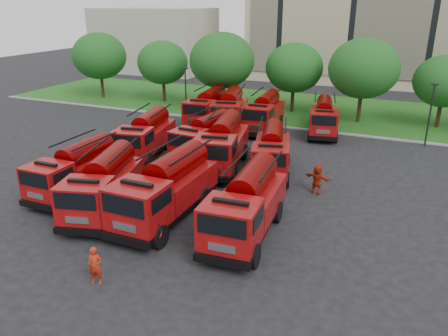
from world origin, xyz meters
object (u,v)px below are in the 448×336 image
(firefighter_0, at_px, (97,283))
(firefighter_2, at_px, (240,240))
(fire_truck_0, at_px, (76,169))
(fire_truck_7, at_px, (272,151))
(fire_truck_1, at_px, (104,184))
(fire_truck_9, at_px, (230,110))
(firefighter_5, at_px, (316,193))
(fire_truck_4, at_px, (146,135))
(firefighter_4, at_px, (193,167))
(fire_truck_8, at_px, (208,108))
(fire_truck_6, at_px, (223,144))
(fire_truck_5, at_px, (205,136))
(firefighter_1, at_px, (157,249))
(firefighter_3, at_px, (235,258))
(fire_truck_11, at_px, (324,117))
(fire_truck_3, at_px, (246,204))
(fire_truck_2, at_px, (166,188))

(firefighter_0, xyz_separation_m, firefighter_2, (4.26, 5.64, 0.00))
(fire_truck_0, distance_m, fire_truck_7, 12.70)
(fire_truck_1, distance_m, fire_truck_7, 11.48)
(fire_truck_9, bearing_deg, firefighter_5, -61.88)
(fire_truck_4, height_order, firefighter_4, fire_truck_4)
(firefighter_0, bearing_deg, fire_truck_8, 86.27)
(fire_truck_6, distance_m, firefighter_5, 7.54)
(fire_truck_5, height_order, firefighter_1, fire_truck_5)
(fire_truck_9, relative_size, firefighter_5, 4.27)
(fire_truck_0, relative_size, firefighter_3, 3.80)
(fire_truck_11, bearing_deg, fire_truck_5, -138.28)
(firefighter_4, bearing_deg, firefighter_2, -169.24)
(fire_truck_3, bearing_deg, firefighter_3, -85.37)
(fire_truck_1, height_order, fire_truck_9, fire_truck_9)
(fire_truck_6, height_order, firefighter_4, fire_truck_6)
(fire_truck_4, bearing_deg, firefighter_4, -21.30)
(fire_truck_7, distance_m, fire_truck_8, 13.35)
(firefighter_4, bearing_deg, fire_truck_1, 141.89)
(firefighter_0, height_order, firefighter_2, firefighter_0)
(fire_truck_1, bearing_deg, firefighter_4, 65.34)
(fire_truck_0, height_order, firefighter_0, fire_truck_0)
(fire_truck_2, relative_size, firefighter_4, 3.94)
(fire_truck_0, xyz_separation_m, fire_truck_6, (6.46, 7.54, 0.21))
(fire_truck_7, bearing_deg, firefighter_1, -114.47)
(firefighter_0, distance_m, firefighter_5, 14.35)
(fire_truck_2, relative_size, fire_truck_7, 1.08)
(firefighter_1, bearing_deg, fire_truck_5, 133.92)
(firefighter_3, bearing_deg, fire_truck_1, -42.96)
(firefighter_3, bearing_deg, firefighter_1, -20.24)
(fire_truck_3, bearing_deg, fire_truck_9, 111.12)
(fire_truck_2, bearing_deg, firefighter_2, -7.97)
(fire_truck_1, height_order, firefighter_0, fire_truck_1)
(firefighter_2, xyz_separation_m, firefighter_5, (2.24, 7.15, 0.00))
(fire_truck_1, relative_size, fire_truck_8, 1.01)
(fire_truck_2, height_order, firefighter_3, fire_truck_2)
(fire_truck_4, relative_size, firefighter_4, 3.81)
(fire_truck_0, bearing_deg, firefighter_0, -45.26)
(fire_truck_5, bearing_deg, fire_truck_8, 118.43)
(fire_truck_5, height_order, firefighter_5, fire_truck_5)
(firefighter_4, xyz_separation_m, firefighter_5, (9.08, -1.02, 0.00))
(fire_truck_7, height_order, fire_truck_11, fire_truck_7)
(fire_truck_4, height_order, fire_truck_8, fire_truck_8)
(fire_truck_1, relative_size, fire_truck_2, 0.97)
(fire_truck_0, relative_size, fire_truck_9, 0.84)
(fire_truck_2, relative_size, fire_truck_3, 1.02)
(firefighter_0, xyz_separation_m, firefighter_3, (4.63, 4.08, 0.00))
(fire_truck_11, relative_size, firefighter_0, 4.10)
(fire_truck_0, bearing_deg, fire_truck_1, -23.48)
(fire_truck_1, distance_m, fire_truck_6, 9.50)
(firefighter_2, height_order, firefighter_5, firefighter_5)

